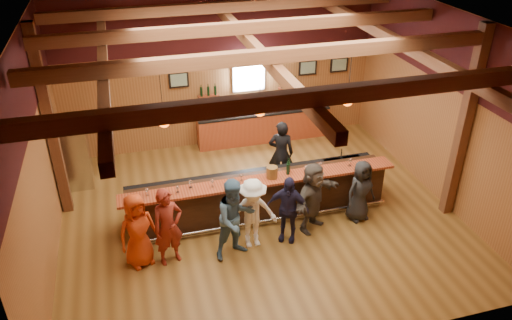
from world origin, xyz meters
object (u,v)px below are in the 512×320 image
object	(u,v)px
bar_counter	(258,194)
customer_denim	(235,219)
bartender	(281,153)
customer_redvest	(168,227)
stainless_fridge	(75,154)
ice_bucket	(272,172)
back_bar_cabinet	(264,126)
bottle_a	(288,169)
customer_brown	(313,197)
customer_orange	(138,230)
customer_dark	(360,191)
customer_navy	(288,209)
customer_white	(253,214)

from	to	relation	value
bar_counter	customer_denim	bearing A→B (deg)	-123.18
bartender	customer_redvest	bearing A→B (deg)	55.84
customer_denim	bar_counter	bearing A→B (deg)	41.61
stainless_fridge	bartender	xyz separation A→B (m)	(5.03, -1.32, -0.02)
ice_bucket	customer_redvest	bearing A→B (deg)	-160.50
back_bar_cabinet	bottle_a	size ratio (longest dim) A/B	11.38
bar_counter	customer_denim	distance (m)	1.64
stainless_fridge	customer_brown	distance (m)	6.11
stainless_fridge	bottle_a	distance (m)	5.47
customer_redvest	customer_denim	xyz separation A→B (m)	(1.35, -0.16, 0.05)
back_bar_cabinet	customer_brown	world-z (taller)	customer_brown
bar_counter	ice_bucket	world-z (taller)	ice_bucket
customer_orange	ice_bucket	xyz separation A→B (m)	(3.04, 0.76, 0.42)
back_bar_cabinet	customer_dark	world-z (taller)	customer_dark
customer_navy	ice_bucket	distance (m)	0.95
customer_dark	bartender	bearing A→B (deg)	110.18
bar_counter	bartender	size ratio (longest dim) A/B	3.59
customer_white	customer_dark	distance (m)	2.64
customer_orange	back_bar_cabinet	bearing A→B (deg)	27.24
customer_white	customer_dark	bearing A→B (deg)	4.85
customer_orange	customer_dark	size ratio (longest dim) A/B	1.09
customer_navy	bottle_a	distance (m)	1.02
bar_counter	customer_dark	bearing A→B (deg)	-21.28
customer_denim	ice_bucket	size ratio (longest dim) A/B	6.77
back_bar_cabinet	customer_brown	distance (m)	4.49
stainless_fridge	customer_navy	world-z (taller)	stainless_fridge
customer_white	customer_denim	bearing A→B (deg)	-156.46
bartender	bottle_a	world-z (taller)	bartender
customer_white	ice_bucket	distance (m)	1.15
bar_counter	bartender	bearing A→B (deg)	50.89
bar_counter	back_bar_cabinet	world-z (taller)	bar_counter
back_bar_cabinet	bottle_a	world-z (taller)	bottle_a
customer_denim	customer_dark	xyz separation A→B (m)	(3.04, 0.48, -0.16)
bar_counter	back_bar_cabinet	size ratio (longest dim) A/B	1.57
customer_redvest	customer_orange	bearing A→B (deg)	153.64
back_bar_cabinet	customer_orange	world-z (taller)	customer_orange
customer_orange	bottle_a	size ratio (longest dim) A/B	4.67
customer_navy	customer_dark	size ratio (longest dim) A/B	1.05
customer_brown	ice_bucket	world-z (taller)	customer_brown
customer_orange	customer_denim	world-z (taller)	customer_denim
customer_denim	customer_brown	xyz separation A→B (m)	(1.86, 0.43, -0.08)
customer_redvest	bottle_a	world-z (taller)	customer_redvest
customer_denim	bottle_a	distance (m)	1.86
customer_brown	bar_counter	bearing A→B (deg)	102.68
bottle_a	customer_denim	bearing A→B (deg)	-144.25
bar_counter	customer_dark	world-z (taller)	customer_dark
bar_counter	bottle_a	xyz separation A→B (m)	(0.62, -0.26, 0.73)
back_bar_cabinet	customer_navy	world-z (taller)	customer_navy
customer_orange	customer_redvest	distance (m)	0.61
ice_bucket	bottle_a	distance (m)	0.39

